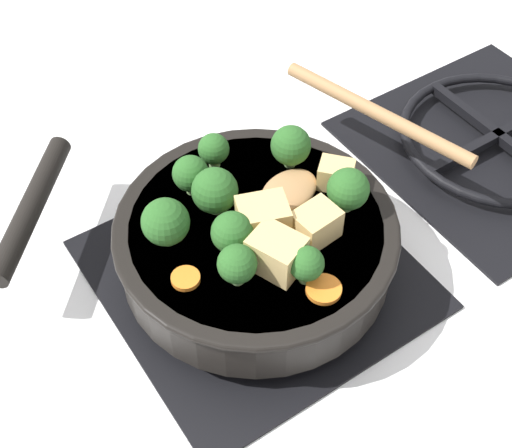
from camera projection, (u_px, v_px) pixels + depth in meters
name	position (u px, v px, depth m)	size (l,w,h in m)	color
ground_plane	(256.00, 275.00, 0.77)	(2.40, 2.40, 0.00)	white
front_burner_grate	(256.00, 268.00, 0.76)	(0.31, 0.31, 0.03)	black
rear_burner_grate	(496.00, 140.00, 0.89)	(0.31, 0.31, 0.03)	black
skillet_pan	(253.00, 240.00, 0.72)	(0.38, 0.39, 0.06)	black
wooden_spoon	(342.00, 143.00, 0.77)	(0.24, 0.23, 0.02)	#A87A4C
tofu_cube_center_large	(316.00, 224.00, 0.68)	(0.04, 0.03, 0.03)	#DBB770
tofu_cube_near_handle	(276.00, 253.00, 0.65)	(0.05, 0.04, 0.04)	#DBB770
tofu_cube_east_chunk	(264.00, 218.00, 0.68)	(0.05, 0.04, 0.04)	#DBB770
tofu_cube_west_chunk	(336.00, 175.00, 0.73)	(0.04, 0.03, 0.03)	#DBB770
broccoli_floret_near_spoon	(232.00, 233.00, 0.66)	(0.04, 0.04, 0.05)	#709956
broccoli_floret_center_top	(291.00, 146.00, 0.74)	(0.04, 0.04, 0.05)	#709956
broccoli_floret_east_rim	(302.00, 266.00, 0.64)	(0.03, 0.03, 0.04)	#709956
broccoli_floret_west_rim	(191.00, 174.00, 0.71)	(0.04, 0.04, 0.04)	#709956
broccoli_floret_north_edge	(237.00, 264.00, 0.64)	(0.04, 0.04, 0.04)	#709956
broccoli_floret_south_cluster	(348.00, 189.00, 0.70)	(0.04, 0.04, 0.05)	#709956
broccoli_floret_mid_floret	(166.00, 222.00, 0.67)	(0.05, 0.05, 0.05)	#709956
broccoli_floret_small_inner	(215.00, 191.00, 0.69)	(0.05, 0.05, 0.05)	#709956
broccoli_floret_tall_stem	(214.00, 149.00, 0.74)	(0.03, 0.03, 0.04)	#709956
carrot_slice_orange_thin	(324.00, 289.00, 0.65)	(0.03, 0.03, 0.01)	orange
carrot_slice_near_center	(186.00, 278.00, 0.66)	(0.03, 0.03, 0.01)	orange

